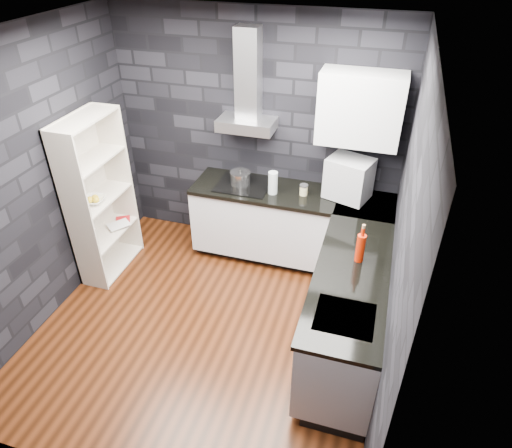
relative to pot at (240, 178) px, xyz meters
The scene contains 28 objects.
ground 1.63m from the pot, 86.10° to the right, with size 3.20×3.20×0.00m, color #441D0C.
ceiling 2.16m from the pot, 86.10° to the right, with size 3.20×3.20×0.00m, color white.
wall_back 0.50m from the pot, 74.76° to the left, with size 3.20×0.05×2.70m, color black.
wall_front 2.95m from the pot, 88.26° to the right, with size 3.20×0.05×2.70m, color black.
wall_left 2.05m from the pot, 139.77° to the right, with size 0.05×3.20×2.70m, color black.
wall_right 2.18m from the pot, 37.17° to the right, with size 0.05×3.20×2.70m, color black.
toekick_back 1.10m from the pot, ahead, with size 2.18×0.50×0.10m, color black.
toekick_right 2.08m from the pot, 40.02° to the right, with size 0.50×1.78×0.10m, color black.
counter_back_cab 0.77m from the pot, ahead, with size 2.20×0.60×0.76m, color silver.
counter_right_cab 1.90m from the pot, 40.82° to the right, with size 0.60×1.80×0.76m, color silver.
counter_back_top 0.60m from the pot, ahead, with size 2.20×0.62×0.04m, color black.
counter_right_top 1.83m from the pot, 41.03° to the right, with size 0.62×1.80×0.04m, color black.
counter_corner_top 1.39m from the pot, ahead, with size 0.62×0.62×0.04m, color black.
hood_body 0.60m from the pot, 73.49° to the left, with size 0.60×0.34×0.12m, color silver.
hood_chimney 1.11m from the pot, 79.08° to the left, with size 0.24×0.20×0.90m, color silver.
upper_cabinet 1.48m from the pot, ahead, with size 0.80×0.35×0.70m, color silver.
cooktop 0.08m from the pot, ahead, with size 0.58×0.50×0.01m, color black.
sink_rim 2.20m from the pot, 50.75° to the right, with size 0.44×0.40×0.01m, color silver.
pot is the anchor object (origin of this frame).
glass_vase 0.40m from the pot, 11.28° to the right, with size 0.10×0.10×0.25m, color silver.
storage_jar 0.72m from the pot, ahead, with size 0.09×0.09×0.10m, color #C9BE85.
utensil_crock 0.95m from the pot, ahead, with size 0.10×0.10×0.13m, color silver.
appliance_garage 1.18m from the pot, ahead, with size 0.44×0.34×0.44m, color #A7A9AE.
red_bottle 1.72m from the pot, 35.01° to the right, with size 0.08×0.08×0.26m, color #B81D04.
bookshelf 1.52m from the pot, 151.40° to the right, with size 0.34×0.80×1.80m, color beige.
fruit_bowl 1.57m from the pot, 148.29° to the right, with size 0.23×0.23×0.06m, color silver.
book_red 1.50m from the pot, 158.24° to the right, with size 0.16×0.02×0.22m, color maroon.
book_second 1.49m from the pot, 158.14° to the right, with size 0.17×0.02×0.23m, color #B2B2B2.
Camera 1 is at (1.37, -2.92, 3.37)m, focal length 32.00 mm.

